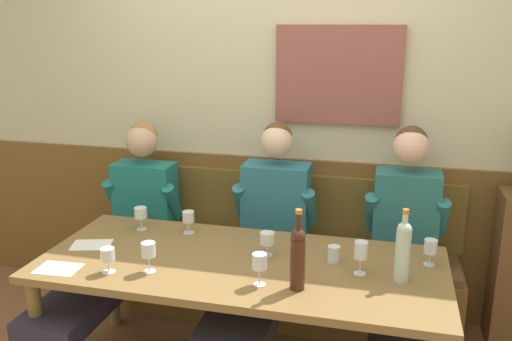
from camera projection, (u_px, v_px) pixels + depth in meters
name	position (u px, v px, depth m)	size (l,w,h in m)	color
room_wall_back	(283.00, 101.00, 3.53)	(6.80, 0.12, 2.80)	beige
wood_wainscot_panel	(279.00, 231.00, 3.72)	(6.80, 0.03, 1.03)	brown
wall_bench	(272.00, 276.00, 3.59)	(2.36, 0.42, 0.94)	brown
dining_table	(241.00, 274.00, 2.80)	(2.06, 0.89, 0.72)	brown
person_center_left_seat	(120.00, 239.00, 3.33)	(0.50, 1.35, 1.27)	#242E40
person_left_seat	(263.00, 251.00, 3.13)	(0.51, 1.36, 1.31)	#243534
person_center_right_seat	(404.00, 262.00, 2.95)	(0.48, 1.35, 1.33)	#2E2736
wine_bottle_green_tall	(403.00, 249.00, 2.53)	(0.07, 0.07, 0.36)	#B8CDBB
wine_bottle_amber_mid	(298.00, 256.00, 2.45)	(0.07, 0.07, 0.38)	#412115
wine_glass_mid_right	(188.00, 218.00, 3.12)	(0.07, 0.07, 0.13)	silver
wine_glass_near_bucket	(430.00, 247.00, 2.71)	(0.06, 0.06, 0.14)	silver
wine_glass_mid_left	(259.00, 262.00, 2.50)	(0.07, 0.07, 0.16)	silver
wine_glass_right_end	(141.00, 214.00, 3.17)	(0.07, 0.07, 0.13)	silver
wine_glass_left_end	(267.00, 239.00, 2.83)	(0.08, 0.08, 0.12)	silver
wine_glass_center_rear	(361.00, 252.00, 2.61)	(0.07, 0.07, 0.17)	silver
wine_glass_by_bottle	(149.00, 251.00, 2.63)	(0.07, 0.07, 0.15)	silver
wine_glass_center_front	(108.00, 255.00, 2.63)	(0.07, 0.07, 0.13)	silver
water_tumbler_left	(334.00, 254.00, 2.76)	(0.06, 0.06, 0.09)	silver
tasting_sheet_left_guest	(91.00, 245.00, 2.98)	(0.21, 0.15, 0.00)	white
tasting_sheet_right_guest	(58.00, 269.00, 2.69)	(0.21, 0.15, 0.00)	white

